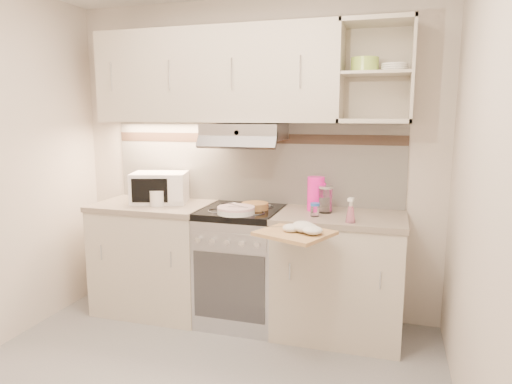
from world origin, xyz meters
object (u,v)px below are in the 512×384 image
(microwave, at_px, (160,187))
(glass_jar, at_px, (326,199))
(electric_range, at_px, (242,265))
(watering_can, at_px, (158,197))
(plate_stack, at_px, (236,210))
(pink_pitcher, at_px, (316,194))
(cutting_board, at_px, (295,233))
(spray_bottle, at_px, (351,212))

(microwave, distance_m, glass_jar, 1.36)
(electric_range, distance_m, watering_can, 0.84)
(electric_range, relative_size, watering_can, 4.28)
(electric_range, distance_m, microwave, 0.92)
(watering_can, bearing_deg, plate_stack, -33.18)
(pink_pitcher, xyz_separation_m, cutting_board, (-0.03, -0.59, -0.16))
(glass_jar, relative_size, spray_bottle, 1.10)
(watering_can, bearing_deg, spray_bottle, -30.05)
(spray_bottle, height_order, cutting_board, spray_bottle)
(watering_can, bearing_deg, microwave, 88.13)
(glass_jar, height_order, spray_bottle, glass_jar)
(microwave, bearing_deg, pink_pitcher, -14.49)
(glass_jar, bearing_deg, spray_bottle, -52.05)
(glass_jar, relative_size, cutting_board, 0.47)
(microwave, relative_size, glass_jar, 2.55)
(electric_range, height_order, microwave, microwave)
(pink_pitcher, height_order, cutting_board, pink_pitcher)
(microwave, relative_size, spray_bottle, 2.81)
(watering_can, distance_m, glass_jar, 1.30)
(pink_pitcher, distance_m, spray_bottle, 0.43)
(watering_can, bearing_deg, glass_jar, -19.39)
(plate_stack, distance_m, pink_pitcher, 0.61)
(plate_stack, bearing_deg, glass_jar, 19.85)
(plate_stack, distance_m, cutting_board, 0.59)
(spray_bottle, bearing_deg, pink_pitcher, 144.02)
(microwave, height_order, cutting_board, microwave)
(glass_jar, bearing_deg, plate_stack, -160.15)
(watering_can, height_order, pink_pitcher, pink_pitcher)
(cutting_board, bearing_deg, pink_pitcher, 109.66)
(electric_range, distance_m, spray_bottle, 1.01)
(microwave, xyz_separation_m, watering_can, (0.06, -0.14, -0.06))
(cutting_board, bearing_deg, electric_range, 159.34)
(spray_bottle, bearing_deg, electric_range, 177.56)
(electric_range, bearing_deg, pink_pitcher, 10.16)
(glass_jar, xyz_separation_m, spray_bottle, (0.20, -0.26, -0.03))
(electric_range, height_order, pink_pitcher, pink_pitcher)
(plate_stack, bearing_deg, spray_bottle, -2.80)
(watering_can, distance_m, pink_pitcher, 1.23)
(microwave, relative_size, watering_can, 2.40)
(watering_can, relative_size, glass_jar, 1.07)
(pink_pitcher, xyz_separation_m, glass_jar, (0.08, -0.06, -0.03))
(plate_stack, bearing_deg, electric_range, 96.54)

